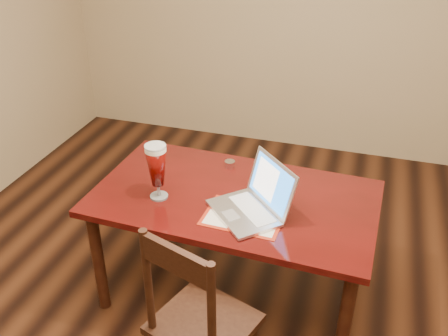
% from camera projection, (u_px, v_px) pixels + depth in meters
% --- Properties ---
extents(room_shell, '(4.51, 5.01, 2.71)m').
position_uv_depth(room_shell, '(246.00, 15.00, 1.68)').
color(room_shell, tan).
rests_on(room_shell, ground).
extents(dining_table, '(1.52, 0.90, 1.01)m').
position_uv_depth(dining_table, '(232.00, 207.00, 2.68)').
color(dining_table, '#450A09').
rests_on(dining_table, ground).
extents(dining_chair, '(0.52, 0.50, 0.97)m').
position_uv_depth(dining_chair, '(199.00, 323.00, 2.20)').
color(dining_chair, black).
rests_on(dining_chair, ground).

